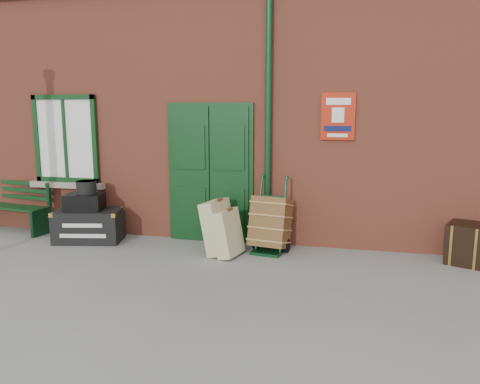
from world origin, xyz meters
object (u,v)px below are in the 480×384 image
(bench, at_px, (13,205))
(porter_trolley, at_px, (270,223))
(houdini_trunk, at_px, (89,226))
(dark_trunk, at_px, (479,245))

(bench, bearing_deg, porter_trolley, 5.71)
(houdini_trunk, xyz_separation_m, porter_trolley, (3.01, 0.13, 0.18))
(houdini_trunk, bearing_deg, bench, 156.61)
(bench, relative_size, dark_trunk, 1.92)
(bench, distance_m, houdini_trunk, 1.76)
(porter_trolley, distance_m, dark_trunk, 2.94)
(porter_trolley, xyz_separation_m, dark_trunk, (2.94, 0.02, -0.15))
(bench, relative_size, porter_trolley, 1.34)
(porter_trolley, bearing_deg, houdini_trunk, -167.90)
(dark_trunk, bearing_deg, porter_trolley, -156.81)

